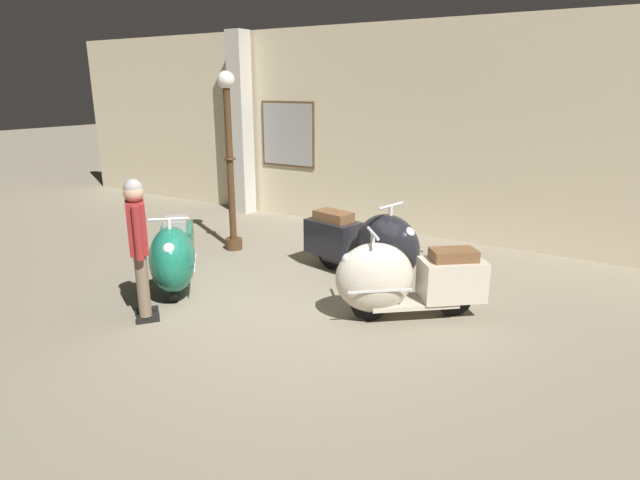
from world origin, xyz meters
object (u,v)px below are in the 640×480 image
scooter_1 (370,244)px  visitor_0 (138,240)px  scooter_2 (398,279)px  scooter_0 (174,255)px  lamppost (230,158)px

scooter_1 → visitor_0: 3.05m
scooter_1 → scooter_2: 1.30m
scooter_0 → visitor_0: 1.00m
scooter_2 → visitor_0: 2.99m
scooter_1 → lamppost: (-2.58, 0.11, 1.00)m
scooter_0 → lamppost: (-0.58, 1.83, 1.03)m
scooter_0 → scooter_2: (2.85, 0.74, -0.00)m
lamppost → scooter_2: bearing=-17.5°
scooter_2 → visitor_0: size_ratio=1.00×
lamppost → scooter_1: bearing=-2.5°
scooter_1 → scooter_2: (0.86, -0.97, -0.03)m
scooter_0 → scooter_2: size_ratio=0.98×
scooter_0 → scooter_2: bearing=61.7°
scooter_0 → lamppost: lamppost is taller
visitor_0 → scooter_0: bearing=61.4°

